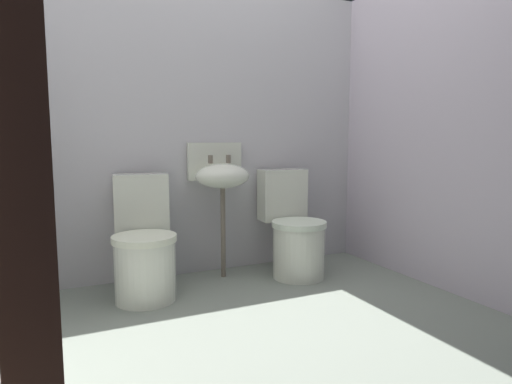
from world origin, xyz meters
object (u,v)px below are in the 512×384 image
toilet_right (294,232)px  sink (221,175)px  toilet_left (144,247)px  wooden_door_post (18,110)px

toilet_right → sink: bearing=-16.6°
sink → toilet_left: bearing=-162.8°
toilet_left → toilet_right: size_ratio=1.00×
toilet_left → sink: 0.77m
toilet_left → toilet_right: bearing=-171.9°
toilet_left → toilet_right: 1.11m
toilet_left → sink: bearing=-154.6°
toilet_left → toilet_right: (1.11, -0.00, 0.00)m
wooden_door_post → toilet_right: 2.46m
toilet_right → sink: 0.69m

